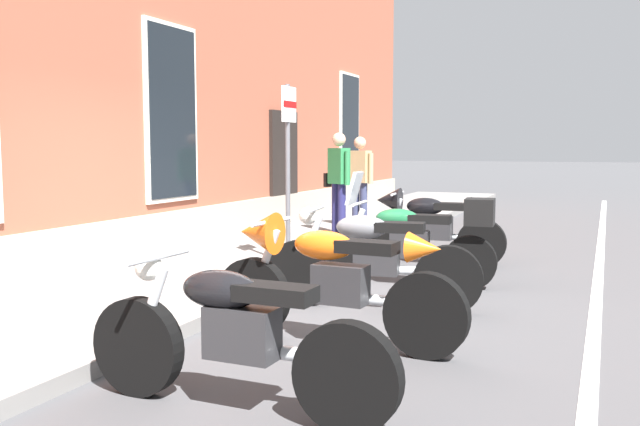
% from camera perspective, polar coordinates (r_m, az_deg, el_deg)
% --- Properties ---
extents(ground_plane, '(140.00, 140.00, 0.00)m').
position_cam_1_polar(ground_plane, '(7.39, -4.04, -7.18)').
color(ground_plane, '#424244').
extents(sidewalk, '(31.50, 2.52, 0.13)m').
position_cam_1_polar(sidewalk, '(8.02, -12.15, -5.81)').
color(sidewalk, slate).
rests_on(sidewalk, ground_plane).
extents(lane_stripe, '(31.50, 0.12, 0.01)m').
position_cam_1_polar(lane_stripe, '(6.63, 21.80, -9.01)').
color(lane_stripe, silver).
rests_on(lane_stripe, ground_plane).
extents(motorcycle_black_naked, '(0.62, 2.12, 0.95)m').
position_cam_1_polar(motorcycle_black_naked, '(4.28, -7.28, -10.09)').
color(motorcycle_black_naked, black).
rests_on(motorcycle_black_naked, ground_plane).
extents(motorcycle_orange_sport, '(0.62, 2.22, 1.08)m').
position_cam_1_polar(motorcycle_orange_sport, '(5.63, 0.48, -5.18)').
color(motorcycle_orange_sport, black).
rests_on(motorcycle_orange_sport, ground_plane).
extents(motorcycle_grey_naked, '(0.65, 2.18, 1.02)m').
position_cam_1_polar(motorcycle_grey_naked, '(6.88, 4.14, -3.91)').
color(motorcycle_grey_naked, black).
rests_on(motorcycle_grey_naked, ground_plane).
extents(motorcycle_green_touring, '(0.62, 2.10, 1.33)m').
position_cam_1_polar(motorcycle_green_touring, '(8.08, 7.96, -2.13)').
color(motorcycle_green_touring, black).
rests_on(motorcycle_green_touring, ground_plane).
extents(motorcycle_black_sport, '(0.62, 2.01, 1.05)m').
position_cam_1_polar(motorcycle_black_sport, '(9.60, 8.88, -0.84)').
color(motorcycle_black_sport, black).
rests_on(motorcycle_black_sport, ground_plane).
extents(pedestrian_striped_shirt, '(0.43, 0.59, 1.73)m').
position_cam_1_polar(pedestrian_striped_shirt, '(11.78, 1.55, 3.03)').
color(pedestrian_striped_shirt, '#1E1E4C').
rests_on(pedestrian_striped_shirt, sidewalk).
extents(pedestrian_tan_coat, '(0.31, 0.57, 1.67)m').
position_cam_1_polar(pedestrian_tan_coat, '(12.69, 3.32, 3.04)').
color(pedestrian_tan_coat, '#2D3351').
rests_on(pedestrian_tan_coat, sidewalk).
extents(parking_sign, '(0.36, 0.07, 2.27)m').
position_cam_1_polar(parking_sign, '(8.68, -2.65, 5.41)').
color(parking_sign, '#4C4C51').
rests_on(parking_sign, sidewalk).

